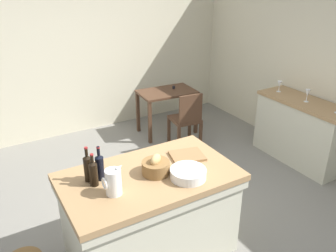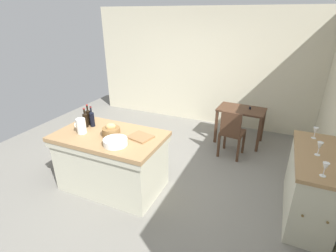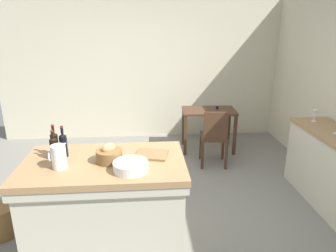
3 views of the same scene
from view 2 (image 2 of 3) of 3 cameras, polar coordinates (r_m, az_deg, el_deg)
ground_plane at (r=4.29m, az=-3.62°, el=-10.72°), size 6.76×6.76×0.00m
wall_back at (r=6.06m, az=7.61°, el=12.95°), size 5.32×0.12×2.60m
island_table at (r=3.86m, az=-12.60°, el=-7.28°), size 1.55×0.92×0.88m
side_cabinet at (r=3.76m, az=29.41°, el=-11.52°), size 0.52×1.33×0.90m
writing_desk at (r=5.24m, az=16.14°, el=2.56°), size 0.93×0.62×0.78m
wooden_chair at (r=4.69m, az=14.18°, el=-1.33°), size 0.44×0.44×0.91m
pitcher at (r=3.77m, az=-19.00°, el=0.05°), size 0.17×0.13×0.26m
wash_bowl at (r=3.35m, az=-11.79°, el=-3.53°), size 0.31×0.31×0.09m
bread_basket at (r=3.60m, az=-12.69°, el=-1.15°), size 0.25×0.25×0.19m
cutting_board at (r=3.50m, az=-6.24°, el=-2.46°), size 0.36×0.32×0.02m
wine_bottle_dark at (r=3.95m, az=-16.78°, el=1.66°), size 0.07×0.07×0.31m
wine_bottle_amber at (r=4.03m, az=-17.51°, el=2.04°), size 0.07×0.07×0.32m
wine_bottle_green at (r=3.96m, az=-18.15°, el=1.43°), size 0.07×0.07×0.30m
wine_glass_far_left at (r=3.07m, az=31.94°, el=-7.88°), size 0.07×0.07×0.16m
wine_glass_left at (r=3.47m, az=31.00°, el=-3.96°), size 0.07×0.07×0.17m
wine_glass_middle at (r=3.92m, az=30.30°, el=-0.97°), size 0.07×0.07×0.16m
wicker_hamper at (r=4.79m, az=-22.29°, el=-6.43°), size 0.31×0.31×0.32m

